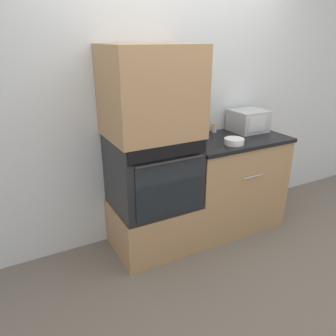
% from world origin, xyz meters
% --- Properties ---
extents(ground_plane, '(12.00, 12.00, 0.00)m').
position_xyz_m(ground_plane, '(0.00, 0.00, 0.00)').
color(ground_plane, '#6B6056').
extents(wall_back, '(8.00, 0.05, 2.50)m').
position_xyz_m(wall_back, '(0.00, 0.63, 1.25)').
color(wall_back, silver).
rests_on(wall_back, ground_plane).
extents(oven_cabinet_base, '(0.72, 0.60, 0.44)m').
position_xyz_m(oven_cabinet_base, '(-0.36, 0.30, 0.22)').
color(oven_cabinet_base, '#A87F56').
rests_on(oven_cabinet_base, ground_plane).
extents(wall_oven, '(0.70, 0.64, 0.64)m').
position_xyz_m(wall_oven, '(-0.36, 0.30, 0.76)').
color(wall_oven, black).
rests_on(wall_oven, oven_cabinet_base).
extents(oven_cabinet_upper, '(0.72, 0.60, 0.71)m').
position_xyz_m(oven_cabinet_upper, '(-0.36, 0.30, 1.43)').
color(oven_cabinet_upper, '#A87F56').
rests_on(oven_cabinet_upper, wall_oven).
extents(counter_unit, '(1.02, 0.63, 0.94)m').
position_xyz_m(counter_unit, '(0.50, 0.30, 0.47)').
color(counter_unit, '#A87F56').
rests_on(counter_unit, ground_plane).
extents(microwave, '(0.33, 0.31, 0.21)m').
position_xyz_m(microwave, '(0.78, 0.42, 1.04)').
color(microwave, '#B2B5BA').
rests_on(microwave, counter_unit).
extents(knife_block, '(0.10, 0.12, 0.25)m').
position_xyz_m(knife_block, '(0.17, 0.50, 1.04)').
color(knife_block, olive).
rests_on(knife_block, counter_unit).
extents(bowl, '(0.18, 0.18, 0.05)m').
position_xyz_m(bowl, '(0.37, 0.13, 0.96)').
color(bowl, white).
rests_on(bowl, counter_unit).
extents(condiment_jar_near, '(0.05, 0.05, 0.11)m').
position_xyz_m(condiment_jar_near, '(0.12, 0.29, 0.99)').
color(condiment_jar_near, brown).
rests_on(condiment_jar_near, counter_unit).
extents(condiment_jar_mid, '(0.05, 0.05, 0.09)m').
position_xyz_m(condiment_jar_mid, '(0.45, 0.55, 0.98)').
color(condiment_jar_mid, silver).
rests_on(condiment_jar_mid, counter_unit).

